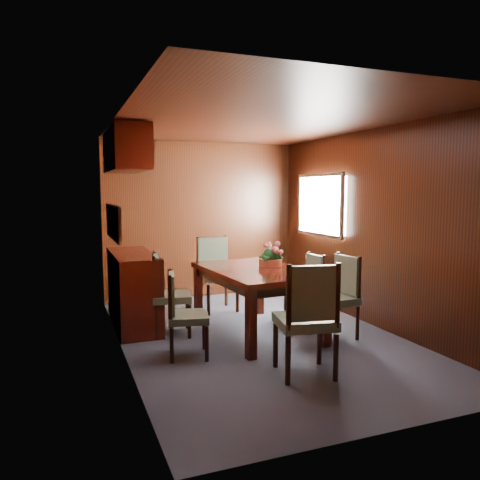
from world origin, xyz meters
name	(u,v)px	position (x,y,z in m)	size (l,w,h in m)	color
ground	(259,337)	(0.00, 0.00, 0.00)	(4.50, 4.50, 0.00)	#3E4355
room_shell	(240,193)	(-0.10, 0.33, 1.63)	(3.06, 4.52, 2.41)	black
sideboard	(133,289)	(-1.25, 1.00, 0.45)	(0.48, 1.40, 0.90)	#370D06
dining_table	(256,278)	(0.03, 0.17, 0.65)	(1.13, 1.69, 0.76)	#370D06
chair_left_near	(182,310)	(-0.96, -0.28, 0.48)	(0.47, 0.48, 0.86)	black
chair_left_far	(166,290)	(-0.96, 0.49, 0.52)	(0.51, 0.52, 0.94)	black
chair_right_near	(339,291)	(0.86, -0.29, 0.52)	(0.46, 0.47, 0.94)	black
chair_right_far	(308,283)	(0.87, 0.43, 0.48)	(0.40, 0.41, 0.86)	black
chair_head	(308,313)	(-0.05, -1.20, 0.58)	(0.57, 0.56, 1.05)	black
chair_foot	(215,269)	(-0.06, 1.39, 0.57)	(0.51, 0.49, 1.02)	black
flower_centerpiece	(270,254)	(0.27, 0.28, 0.90)	(0.30, 0.30, 0.30)	#C25F3B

